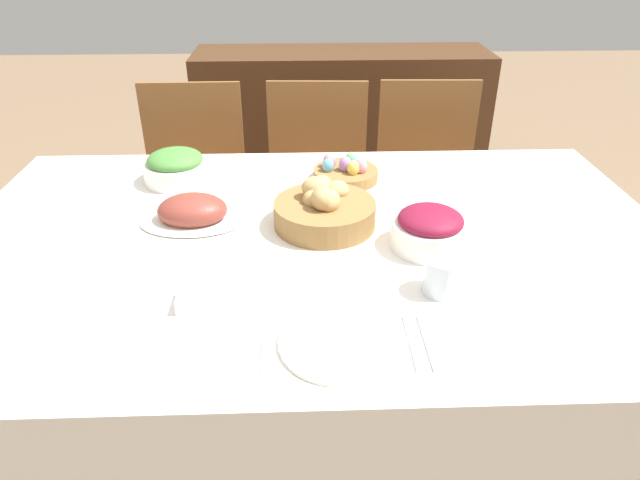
{
  "coord_description": "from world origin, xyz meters",
  "views": [
    {
      "loc": [
        -0.03,
        -1.28,
        1.49
      ],
      "look_at": [
        0.01,
        -0.09,
        0.81
      ],
      "focal_mm": 32.0,
      "sensor_mm": 36.0,
      "label": 1
    }
  ],
  "objects_px": {
    "chair_far_center": "(317,184)",
    "knife": "(411,342)",
    "butter_dish": "(208,299)",
    "chair_far_left": "(194,186)",
    "sideboard": "(341,130)",
    "ham_platter": "(193,212)",
    "bread_basket": "(324,210)",
    "spoon": "(427,342)",
    "fork": "(265,345)",
    "chair_far_right": "(428,182)",
    "egg_basket": "(346,172)",
    "dinner_plate": "(339,343)",
    "green_salad_bowl": "(176,167)",
    "drinking_cup": "(442,275)",
    "beet_salad_bowl": "(430,229)"
  },
  "relations": [
    {
      "from": "chair_far_center",
      "to": "knife",
      "type": "relative_size",
      "value": 5.32
    },
    {
      "from": "butter_dish",
      "to": "chair_far_left",
      "type": "bearing_deg",
      "value": 101.56
    },
    {
      "from": "sideboard",
      "to": "ham_platter",
      "type": "distance_m",
      "value": 1.84
    },
    {
      "from": "sideboard",
      "to": "bread_basket",
      "type": "bearing_deg",
      "value": -95.53
    },
    {
      "from": "sideboard",
      "to": "spoon",
      "type": "height_order",
      "value": "sideboard"
    },
    {
      "from": "fork",
      "to": "chair_far_right",
      "type": "bearing_deg",
      "value": 66.05
    },
    {
      "from": "bread_basket",
      "to": "egg_basket",
      "type": "bearing_deg",
      "value": 74.93
    },
    {
      "from": "ham_platter",
      "to": "butter_dish",
      "type": "distance_m",
      "value": 0.39
    },
    {
      "from": "ham_platter",
      "to": "sideboard",
      "type": "bearing_deg",
      "value": 73.16
    },
    {
      "from": "ham_platter",
      "to": "spoon",
      "type": "relative_size",
      "value": 1.7
    },
    {
      "from": "chair_far_left",
      "to": "spoon",
      "type": "distance_m",
      "value": 1.55
    },
    {
      "from": "egg_basket",
      "to": "dinner_plate",
      "type": "bearing_deg",
      "value": -95.31
    },
    {
      "from": "chair_far_right",
      "to": "sideboard",
      "type": "distance_m",
      "value": 0.94
    },
    {
      "from": "egg_basket",
      "to": "ham_platter",
      "type": "distance_m",
      "value": 0.5
    },
    {
      "from": "green_salad_bowl",
      "to": "knife",
      "type": "xyz_separation_m",
      "value": [
        0.59,
        -0.8,
        -0.04
      ]
    },
    {
      "from": "chair_far_center",
      "to": "knife",
      "type": "xyz_separation_m",
      "value": [
        0.14,
        -1.36,
        0.27
      ]
    },
    {
      "from": "knife",
      "to": "fork",
      "type": "bearing_deg",
      "value": -179.65
    },
    {
      "from": "bread_basket",
      "to": "drinking_cup",
      "type": "bearing_deg",
      "value": -52.81
    },
    {
      "from": "bread_basket",
      "to": "beet_salad_bowl",
      "type": "distance_m",
      "value": 0.28
    },
    {
      "from": "chair_far_center",
      "to": "butter_dish",
      "type": "xyz_separation_m",
      "value": [
        -0.27,
        -1.22,
        0.29
      ]
    },
    {
      "from": "chair_far_left",
      "to": "bread_basket",
      "type": "height_order",
      "value": "chair_far_left"
    },
    {
      "from": "sideboard",
      "to": "drinking_cup",
      "type": "xyz_separation_m",
      "value": [
        0.07,
        -2.08,
        0.38
      ]
    },
    {
      "from": "chair_far_right",
      "to": "green_salad_bowl",
      "type": "bearing_deg",
      "value": -146.36
    },
    {
      "from": "dinner_plate",
      "to": "butter_dish",
      "type": "bearing_deg",
      "value": 152.56
    },
    {
      "from": "chair_far_center",
      "to": "egg_basket",
      "type": "bearing_deg",
      "value": -80.44
    },
    {
      "from": "bread_basket",
      "to": "drinking_cup",
      "type": "relative_size",
      "value": 3.22
    },
    {
      "from": "chair_far_center",
      "to": "chair_far_right",
      "type": "xyz_separation_m",
      "value": [
        0.47,
        0.0,
        0.0
      ]
    },
    {
      "from": "green_salad_bowl",
      "to": "dinner_plate",
      "type": "xyz_separation_m",
      "value": [
        0.45,
        -0.8,
        -0.04
      ]
    },
    {
      "from": "chair_far_right",
      "to": "knife",
      "type": "xyz_separation_m",
      "value": [
        -0.33,
        -1.36,
        0.27
      ]
    },
    {
      "from": "chair_far_left",
      "to": "ham_platter",
      "type": "xyz_separation_m",
      "value": [
        0.16,
        -0.84,
        0.3
      ]
    },
    {
      "from": "bread_basket",
      "to": "ham_platter",
      "type": "distance_m",
      "value": 0.35
    },
    {
      "from": "spoon",
      "to": "ham_platter",
      "type": "bearing_deg",
      "value": 135.05
    },
    {
      "from": "green_salad_bowl",
      "to": "spoon",
      "type": "distance_m",
      "value": 1.01
    },
    {
      "from": "chair_far_left",
      "to": "drinking_cup",
      "type": "distance_m",
      "value": 1.45
    },
    {
      "from": "chair_far_center",
      "to": "bread_basket",
      "type": "relative_size",
      "value": 3.34
    },
    {
      "from": "chair_far_center",
      "to": "drinking_cup",
      "type": "xyz_separation_m",
      "value": [
        0.23,
        -1.19,
        0.31
      ]
    },
    {
      "from": "ham_platter",
      "to": "knife",
      "type": "bearing_deg",
      "value": -46.27
    },
    {
      "from": "chair_far_left",
      "to": "spoon",
      "type": "xyz_separation_m",
      "value": [
        0.69,
        -1.36,
        0.27
      ]
    },
    {
      "from": "dinner_plate",
      "to": "knife",
      "type": "distance_m",
      "value": 0.14
    },
    {
      "from": "chair_far_left",
      "to": "butter_dish",
      "type": "relative_size",
      "value": 7.25
    },
    {
      "from": "sideboard",
      "to": "drinking_cup",
      "type": "relative_size",
      "value": 18.79
    },
    {
      "from": "chair_far_right",
      "to": "drinking_cup",
      "type": "distance_m",
      "value": 1.26
    },
    {
      "from": "bread_basket",
      "to": "chair_far_left",
      "type": "bearing_deg",
      "value": 120.37
    },
    {
      "from": "chair_far_center",
      "to": "bread_basket",
      "type": "xyz_separation_m",
      "value": [
        -0.01,
        -0.87,
        0.32
      ]
    },
    {
      "from": "bread_basket",
      "to": "ham_platter",
      "type": "xyz_separation_m",
      "value": [
        -0.35,
        0.03,
        -0.02
      ]
    },
    {
      "from": "dinner_plate",
      "to": "fork",
      "type": "xyz_separation_m",
      "value": [
        -0.14,
        0.0,
        -0.0
      ]
    },
    {
      "from": "egg_basket",
      "to": "spoon",
      "type": "distance_m",
      "value": 0.79
    },
    {
      "from": "ham_platter",
      "to": "beet_salad_bowl",
      "type": "bearing_deg",
      "value": -14.53
    },
    {
      "from": "chair_far_left",
      "to": "spoon",
      "type": "relative_size",
      "value": 5.32
    },
    {
      "from": "dinner_plate",
      "to": "drinking_cup",
      "type": "xyz_separation_m",
      "value": [
        0.24,
        0.17,
        0.04
      ]
    }
  ]
}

